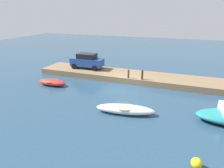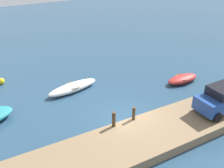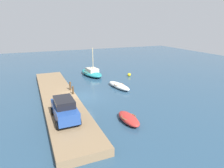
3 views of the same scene
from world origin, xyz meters
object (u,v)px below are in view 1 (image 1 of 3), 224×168
Objects in this scene: dinghy_red at (52,82)px; rowboat_white at (125,109)px; marker_buoy at (197,163)px; mooring_post_mid_west at (128,74)px; parked_car at (87,61)px; mooring_post_west at (142,75)px.

rowboat_white is at bearing 159.43° from dinghy_red.
dinghy_red is 15.30m from marker_buoy.
dinghy_red is at bearing 24.36° from mooring_post_mid_west.
dinghy_red is 3.40× the size of mooring_post_mid_west.
rowboat_white is 1.15× the size of parked_car.
dinghy_red is 7.81m from mooring_post_mid_west.
dinghy_red is 0.68× the size of rowboat_white.
mooring_post_west reaches higher than mooring_post_mid_west.
rowboat_white is 8.34× the size of marker_buoy.
rowboat_white is at bearing 104.34° from mooring_post_mid_west.
parked_car is at bearing -45.24° from marker_buoy.
marker_buoy is at bearing 115.78° from mooring_post_west.
dinghy_red is at bearing 20.64° from mooring_post_west.
mooring_post_west is 7.40m from parked_car.
rowboat_white is 4.46× the size of mooring_post_west.
marker_buoy is (-6.44, 10.37, -0.81)m from mooring_post_mid_west.
mooring_post_mid_west reaches higher than rowboat_white.
mooring_post_mid_west is 1.68× the size of marker_buoy.
parked_car is at bearing -58.07° from rowboat_white.
parked_car is at bearing -18.27° from mooring_post_mid_west.
parked_car is (-1.36, -5.09, 1.22)m from dinghy_red.
rowboat_white is (-8.70, 3.12, 0.01)m from dinghy_red.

